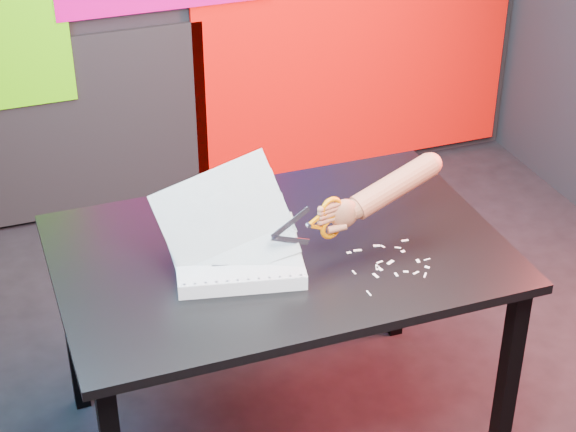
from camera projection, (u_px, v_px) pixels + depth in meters
name	position (u px, v px, depth m)	size (l,w,h in m)	color
room	(363.00, 21.00, 2.81)	(3.01, 3.01, 2.71)	black
work_table	(280.00, 270.00, 2.91)	(1.33, 0.89, 0.75)	black
printout_stack	(238.00, 259.00, 2.76)	(0.43, 0.33, 0.34)	white
scissors	(326.00, 220.00, 2.75)	(0.23, 0.06, 0.14)	#A7B4D0
hand_forearm	(386.00, 190.00, 2.82)	(0.42, 0.13, 0.16)	#9B5B3D
paper_clippings	(389.00, 262.00, 2.80)	(0.24, 0.24, 0.00)	silver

